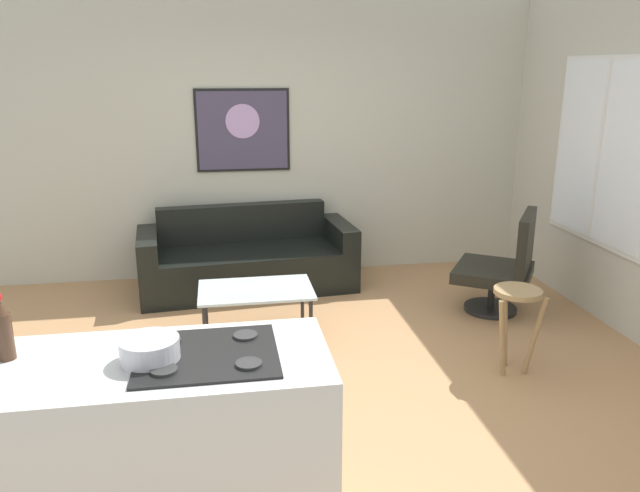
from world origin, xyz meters
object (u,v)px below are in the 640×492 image
Objects in this scene: couch at (247,261)px; coffee_table at (256,293)px; mixing_bowl at (150,351)px; bar_stool at (516,308)px; armchair at (504,267)px; soda_bottle at (3,330)px; wall_painting at (243,130)px.

couch is 1.22m from coffee_table.
bar_stool is at bearing 28.34° from mixing_bowl.
soda_bottle is (-3.32, -2.16, 0.60)m from armchair.
bar_stool is 2.13× the size of soda_bottle.
soda_bottle is at bearing -110.04° from couch.
couch is at bearing -92.38° from wall_painting.
soda_bottle reaches higher than coffee_table.
armchair is at bearing -25.10° from couch.
soda_bottle is 0.32× the size of wall_painting.
bar_stool is 0.67× the size of wall_painting.
wall_painting is (-2.14, 1.43, 1.06)m from armchair.
wall_painting reaches higher than coffee_table.
bar_stool is at bearing -111.52° from armchair.
soda_bottle is 1.17× the size of mixing_bowl.
wall_painting is (-1.73, 2.48, 1.00)m from bar_stool.
couch is 2.37× the size of coffee_table.
couch is 2.27× the size of wall_painting.
couch is 8.43× the size of mixing_bowl.
wall_painting is at bearing 89.59° from coffee_table.
couch is 3.41m from mixing_bowl.
bar_stool reaches higher than coffee_table.
armchair reaches higher than bar_stool.
armchair is (2.15, 0.20, 0.03)m from coffee_table.
armchair is 3.59m from mixing_bowl.
mixing_bowl is (-0.56, -2.08, 0.56)m from coffee_table.
coffee_table is 1.94m from bar_stool.
wall_painting is (0.57, 3.72, 0.54)m from mixing_bowl.
coffee_table is at bearing -90.41° from wall_painting.
mixing_bowl is 0.27× the size of wall_painting.
coffee_table is 1.97m from wall_painting.
mixing_bowl reaches higher than couch.
wall_painting is (1.17, 3.59, 0.46)m from soda_bottle.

